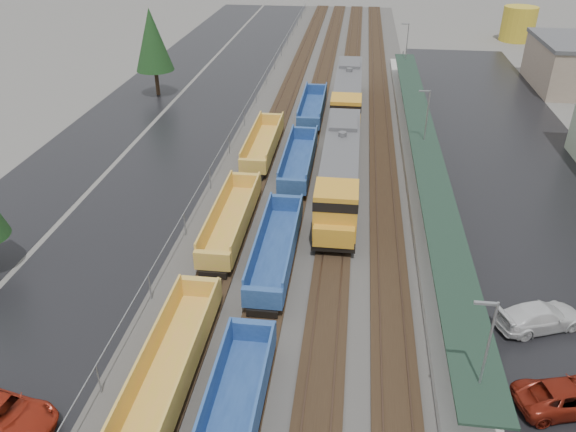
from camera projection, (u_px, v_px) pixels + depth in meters
name	position (u px, v px, depth m)	size (l,w,h in m)	color
ballast_strip	(327.00, 129.00, 63.22)	(20.00, 160.00, 0.08)	#302D2B
trackbed	(327.00, 128.00, 63.16)	(14.60, 160.00, 0.22)	black
west_parking_lot	(198.00, 124.00, 64.83)	(10.00, 160.00, 0.02)	black
west_road	(115.00, 120.00, 65.90)	(9.00, 160.00, 0.02)	black
east_commuter_lot	(523.00, 177.00, 52.60)	(16.00, 100.00, 0.02)	black
station_platform	(421.00, 165.00, 53.26)	(3.00, 80.00, 8.00)	#9E9B93
chainlink_fence	(241.00, 117.00, 62.10)	(0.08, 160.04, 2.02)	gray
tree_west_far	(152.00, 40.00, 70.75)	(4.84, 4.84, 11.00)	#332316
locomotive_lead	(340.00, 171.00, 47.92)	(3.23, 21.26, 4.81)	black
locomotive_trail	(348.00, 95.00, 65.99)	(3.23, 21.26, 4.81)	black
well_string_yellow	(173.00, 362.00, 30.28)	(2.58, 74.21, 2.29)	gold
well_string_blue	(258.00, 319.00, 33.32)	(2.60, 89.25, 2.31)	navy
storage_tank	(518.00, 24.00, 100.30)	(5.91, 5.91, 5.91)	gold
parked_car_west_c	(2.00, 414.00, 27.67)	(5.66, 2.61, 1.57)	maroon
parked_car_east_b	(567.00, 396.00, 28.69)	(5.38, 2.48, 1.49)	maroon
parked_car_east_c	(540.00, 317.00, 34.04)	(5.44, 2.21, 1.58)	silver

